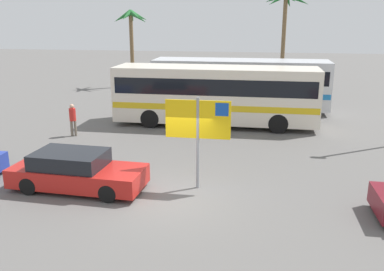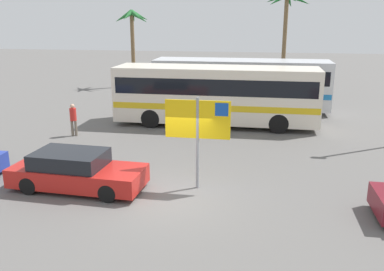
% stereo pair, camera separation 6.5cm
% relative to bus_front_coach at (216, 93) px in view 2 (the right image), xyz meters
% --- Properties ---
extents(ground, '(120.00, 120.00, 0.00)m').
position_rel_bus_front_coach_xyz_m(ground, '(-0.39, -9.83, -1.78)').
color(ground, '#605E5B').
extents(bus_front_coach, '(10.86, 2.70, 3.17)m').
position_rel_bus_front_coach_xyz_m(bus_front_coach, '(0.00, 0.00, 0.00)').
color(bus_front_coach, silver).
rests_on(bus_front_coach, ground).
extents(bus_rear_coach, '(10.86, 2.70, 3.17)m').
position_rel_bus_front_coach_xyz_m(bus_rear_coach, '(1.11, 4.05, 0.00)').
color(bus_rear_coach, silver).
rests_on(bus_rear_coach, ground).
extents(ferry_sign, '(2.20, 0.11, 3.20)m').
position_rel_bus_front_coach_xyz_m(ferry_sign, '(0.42, -8.86, 0.54)').
color(ferry_sign, gray).
rests_on(ferry_sign, ground).
extents(car_red, '(4.66, 2.01, 1.32)m').
position_rel_bus_front_coach_xyz_m(car_red, '(-3.74, -9.61, -1.15)').
color(car_red, red).
rests_on(car_red, ground).
extents(pedestrian_near_sign, '(0.32, 0.32, 1.62)m').
position_rel_bus_front_coach_xyz_m(pedestrian_near_sign, '(-6.72, -3.39, -0.83)').
color(pedestrian_near_sign, '#706656').
rests_on(pedestrian_near_sign, ground).
extents(palm_tree_seaside, '(3.53, 3.57, 7.63)m').
position_rel_bus_front_coach_xyz_m(palm_tree_seaside, '(4.04, 12.07, 4.28)').
color(palm_tree_seaside, brown).
rests_on(palm_tree_seaside, ground).
extents(palm_tree_inland, '(2.92, 3.06, 6.34)m').
position_rel_bus_front_coach_xyz_m(palm_tree_inland, '(-8.34, 11.96, 3.39)').
color(palm_tree_inland, brown).
rests_on(palm_tree_inland, ground).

